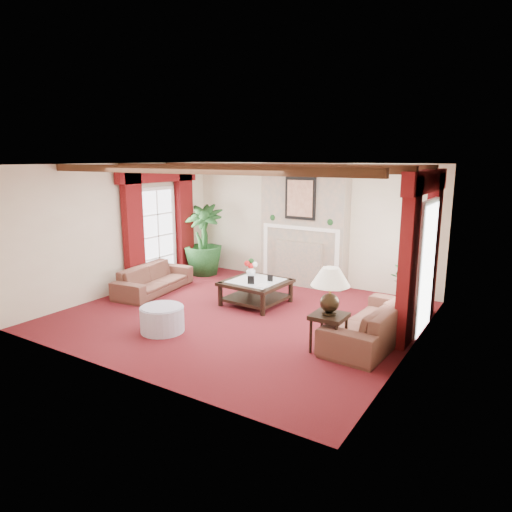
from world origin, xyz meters
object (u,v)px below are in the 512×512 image
Objects in this scene: potted_palm at (204,255)px; sofa_right at (373,314)px; side_table at (329,333)px; coffee_table at (256,292)px; ottoman at (162,319)px; sofa_left at (154,275)px.

sofa_right is at bearing -21.33° from potted_palm.
side_table is at bearing -25.36° from sofa_right.
side_table is (2.10, -1.33, 0.06)m from coffee_table.
potted_palm reaches higher than coffee_table.
potted_palm reaches higher than ottoman.
side_table reaches higher than ottoman.
coffee_table is 1.97× the size of side_table.
ottoman is at bearing -164.76° from side_table.
ottoman is (-0.54, -2.05, -0.02)m from coffee_table.
ottoman is (-2.63, -0.72, -0.08)m from side_table.
sofa_right is at bearing 25.62° from ottoman.
side_table is at bearing -29.64° from coffee_table.
coffee_table reaches higher than ottoman.
sofa_right is at bearing -99.43° from sofa_left.
coffee_table is at bearing -99.12° from sofa_right.
potted_palm reaches higher than sofa_right.
potted_palm reaches higher than sofa_left.
coffee_table is 2.49m from side_table.
sofa_left reaches higher than coffee_table.
potted_palm is 5.16m from side_table.
ottoman is at bearing -60.39° from sofa_right.
sofa_right reaches higher than coffee_table.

